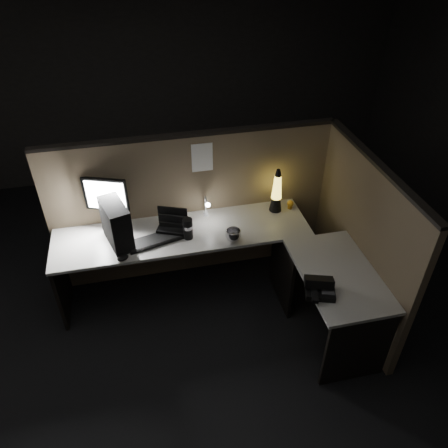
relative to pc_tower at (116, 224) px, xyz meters
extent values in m
plane|color=black|center=(0.71, -0.58, -0.93)|extent=(6.00, 6.00, 0.00)
plane|color=silver|center=(0.71, -0.58, 1.77)|extent=(6.00, 6.00, 0.00)
plane|color=#282623|center=(0.71, 2.42, 0.42)|extent=(6.00, 0.00, 6.00)
cube|color=brown|center=(0.71, 0.35, -0.18)|extent=(2.66, 0.06, 1.50)
cube|color=brown|center=(2.04, -0.48, -0.18)|extent=(0.06, 1.66, 1.50)
cube|color=beige|center=(0.56, 0.02, -0.21)|extent=(2.30, 0.60, 0.03)
cube|color=beige|center=(1.71, -0.78, -0.21)|extent=(0.60, 1.00, 0.03)
cube|color=black|center=(-0.57, 0.02, -0.58)|extent=(0.03, 0.55, 0.70)
cube|color=black|center=(1.71, -1.26, -0.58)|extent=(0.55, 0.03, 0.70)
cube|color=black|center=(1.43, -0.28, -0.58)|extent=(0.03, 0.55, 0.70)
cube|color=black|center=(0.00, 0.00, 0.00)|extent=(0.27, 0.41, 0.40)
cylinder|color=black|center=(-0.06, 0.24, -0.19)|extent=(0.17, 0.17, 0.01)
cube|color=black|center=(-0.06, 0.26, -0.09)|extent=(0.06, 0.05, 0.19)
cube|color=black|center=(-0.06, 0.25, 0.15)|extent=(0.38, 0.17, 0.32)
cube|color=white|center=(-0.06, 0.23, 0.15)|extent=(0.32, 0.13, 0.27)
cube|color=black|center=(0.31, -0.06, -0.19)|extent=(0.53, 0.29, 0.02)
ellipsoid|color=black|center=(0.02, -0.24, -0.18)|extent=(0.12, 0.11, 0.04)
cube|color=white|center=(0.81, 0.23, -0.18)|extent=(0.04, 0.05, 0.03)
cylinder|color=white|center=(0.81, 0.23, -0.08)|extent=(0.01, 0.01, 0.18)
cylinder|color=white|center=(0.81, 0.17, 0.01)|extent=(0.01, 0.12, 0.01)
sphere|color=white|center=(0.81, 0.10, 0.00)|extent=(0.04, 0.04, 0.04)
cube|color=black|center=(0.49, 0.07, -0.17)|extent=(0.34, 0.33, 0.05)
cube|color=black|center=(0.49, 0.03, -0.13)|extent=(0.26, 0.12, 0.10)
cube|color=black|center=(0.49, 0.15, -0.08)|extent=(0.26, 0.12, 0.19)
cone|color=black|center=(1.48, 0.17, -0.13)|extent=(0.12, 0.12, 0.14)
cone|color=yellow|center=(1.48, 0.17, 0.06)|extent=(0.10, 0.10, 0.24)
sphere|color=brown|center=(1.48, 0.17, -0.01)|extent=(0.05, 0.05, 0.05)
sphere|color=brown|center=(1.48, 0.17, 0.07)|extent=(0.03, 0.03, 0.03)
cone|color=black|center=(1.48, 0.17, 0.21)|extent=(0.06, 0.06, 0.06)
cylinder|color=black|center=(0.60, -0.07, -0.10)|extent=(0.09, 0.09, 0.20)
imported|color=silver|center=(0.98, -0.19, -0.14)|extent=(0.18, 0.18, 0.11)
sphere|color=gold|center=(1.63, 0.16, -0.14)|extent=(0.06, 0.06, 0.06)
cube|color=white|center=(0.81, 0.31, 0.37)|extent=(0.19, 0.00, 0.27)
cube|color=black|center=(1.47, -0.96, -0.17)|extent=(0.27, 0.25, 0.05)
cube|color=black|center=(1.47, -0.92, -0.12)|extent=(0.25, 0.19, 0.10)
cube|color=black|center=(1.40, -1.01, -0.15)|extent=(0.09, 0.17, 0.03)
cube|color=#3F3F42|center=(1.51, -0.99, -0.15)|extent=(0.12, 0.12, 0.00)
camera|label=1|loc=(0.24, -3.08, 2.22)|focal=35.00mm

